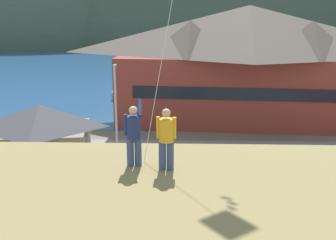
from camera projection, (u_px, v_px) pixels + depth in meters
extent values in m
plane|color=#66604C|center=(182.00, 239.00, 19.40)|extent=(600.00, 600.00, 0.00)
cube|color=gray|center=(182.00, 193.00, 24.21)|extent=(40.00, 20.00, 0.10)
cube|color=navy|center=(182.00, 68.00, 77.26)|extent=(360.00, 84.00, 0.03)
ellipsoid|color=#42513D|center=(27.00, 43.00, 136.73)|extent=(97.73, 65.54, 67.14)
ellipsoid|color=#3D4C38|center=(208.00, 44.00, 131.52)|extent=(125.07, 58.20, 54.91)
cube|color=brown|center=(246.00, 87.00, 40.10)|extent=(25.22, 12.08, 6.50)
cube|color=black|center=(251.00, 94.00, 35.06)|extent=(20.79, 1.65, 1.10)
pyramid|color=#60564C|center=(249.00, 30.00, 38.64)|extent=(26.77, 13.21, 4.62)
pyramid|color=#60564C|center=(190.00, 38.00, 37.67)|extent=(6.05, 6.05, 3.23)
pyramid|color=#60564C|center=(312.00, 39.00, 36.53)|extent=(6.05, 6.05, 3.23)
cube|color=#756B5B|center=(43.00, 154.00, 25.89)|extent=(6.24, 5.12, 3.46)
pyramid|color=#47474C|center=(40.00, 116.00, 25.24)|extent=(6.75, 5.62, 1.54)
cube|color=black|center=(36.00, 175.00, 23.89)|extent=(1.10, 0.20, 2.42)
cube|color=#474C56|center=(184.00, 101.00, 41.57)|extent=(5.52, 3.97, 3.20)
pyramid|color=#47474C|center=(185.00, 79.00, 40.98)|extent=(5.97, 4.36, 1.30)
cube|color=black|center=(184.00, 110.00, 39.88)|extent=(1.10, 0.11, 2.24)
cube|color=#70604C|center=(151.00, 90.00, 54.19)|extent=(3.20, 14.70, 0.70)
cube|color=#A8A399|center=(123.00, 92.00, 52.08)|extent=(2.16, 6.53, 0.90)
cube|color=#B7B2A8|center=(123.00, 88.00, 51.94)|extent=(2.10, 6.33, 0.16)
cube|color=silver|center=(123.00, 84.00, 51.30)|extent=(1.48, 1.97, 1.10)
cube|color=#A8A399|center=(178.00, 84.00, 57.48)|extent=(2.79, 8.09, 0.90)
cube|color=#B7B2A8|center=(178.00, 81.00, 57.34)|extent=(2.71, 7.85, 0.16)
cube|color=silver|center=(178.00, 77.00, 56.60)|extent=(1.86, 2.46, 1.10)
cube|color=silver|center=(325.00, 223.00, 19.24)|extent=(4.26, 1.95, 0.80)
cube|color=beige|center=(329.00, 209.00, 19.04)|extent=(2.16, 1.68, 0.70)
cube|color=black|center=(329.00, 210.00, 19.05)|extent=(2.20, 1.71, 0.32)
cylinder|color=black|center=(290.00, 221.00, 20.22)|extent=(0.65, 0.24, 0.64)
cube|color=#236633|center=(169.00, 166.00, 26.28)|extent=(4.26, 1.94, 0.80)
cube|color=#1E562B|center=(172.00, 155.00, 26.08)|extent=(2.15, 1.67, 0.70)
cube|color=black|center=(172.00, 156.00, 26.09)|extent=(2.20, 1.71, 0.32)
cylinder|color=black|center=(150.00, 166.00, 27.36)|extent=(0.65, 0.24, 0.64)
cylinder|color=black|center=(147.00, 177.00, 25.59)|extent=(0.65, 0.24, 0.64)
cylinder|color=black|center=(190.00, 167.00, 27.18)|extent=(0.65, 0.24, 0.64)
cylinder|color=black|center=(190.00, 178.00, 25.42)|extent=(0.65, 0.24, 0.64)
cube|color=silver|center=(243.00, 169.00, 25.79)|extent=(4.21, 1.83, 0.80)
cube|color=beige|center=(246.00, 158.00, 25.59)|extent=(2.11, 1.61, 0.70)
cube|color=black|center=(246.00, 159.00, 25.60)|extent=(2.15, 1.65, 0.32)
cylinder|color=black|center=(220.00, 169.00, 26.81)|extent=(0.64, 0.22, 0.64)
cylinder|color=black|center=(223.00, 181.00, 25.04)|extent=(0.64, 0.22, 0.64)
cylinder|color=black|center=(262.00, 170.00, 26.75)|extent=(0.64, 0.22, 0.64)
cylinder|color=black|center=(268.00, 181.00, 24.97)|extent=(0.64, 0.22, 0.64)
cube|color=black|center=(0.00, 194.00, 20.68)|extent=(2.26, 1.80, 0.32)
cylinder|color=black|center=(31.00, 205.00, 21.91)|extent=(0.66, 0.27, 0.64)
cylinder|color=black|center=(20.00, 222.00, 20.14)|extent=(0.66, 0.27, 0.64)
cube|color=slate|center=(165.00, 211.00, 20.42)|extent=(4.25, 1.93, 0.80)
cube|color=#5B5B5F|center=(168.00, 198.00, 20.21)|extent=(2.15, 1.66, 0.70)
cube|color=black|center=(168.00, 198.00, 20.22)|extent=(2.19, 1.70, 0.32)
cylinder|color=black|center=(141.00, 209.00, 21.49)|extent=(0.65, 0.24, 0.64)
cylinder|color=black|center=(136.00, 227.00, 19.72)|extent=(0.65, 0.24, 0.64)
cylinder|color=black|center=(192.00, 210.00, 21.32)|extent=(0.65, 0.24, 0.64)
cylinder|color=black|center=(192.00, 228.00, 19.56)|extent=(0.65, 0.24, 0.64)
cylinder|color=#ADADB2|center=(116.00, 113.00, 28.74)|extent=(0.16, 0.16, 6.87)
cube|color=#4C4C51|center=(115.00, 66.00, 28.21)|extent=(0.24, 0.70, 0.20)
cylinder|color=#384770|center=(130.00, 152.00, 11.42)|extent=(0.20, 0.20, 0.82)
cylinder|color=#384770|center=(138.00, 152.00, 11.43)|extent=(0.20, 0.20, 0.82)
cylinder|color=navy|center=(134.00, 127.00, 11.24)|extent=(0.40, 0.40, 0.64)
sphere|color=tan|center=(133.00, 110.00, 11.11)|extent=(0.24, 0.24, 0.24)
cylinder|color=navy|center=(140.00, 108.00, 11.29)|extent=(0.16, 0.56, 0.43)
cylinder|color=navy|center=(126.00, 125.00, 11.21)|extent=(0.11, 0.11, 0.60)
cylinder|color=#384770|center=(162.00, 155.00, 11.16)|extent=(0.20, 0.20, 0.82)
cylinder|color=#384770|center=(170.00, 156.00, 11.13)|extent=(0.20, 0.20, 0.82)
cylinder|color=gold|center=(166.00, 130.00, 10.95)|extent=(0.40, 0.40, 0.64)
sphere|color=tan|center=(166.00, 113.00, 10.82)|extent=(0.24, 0.24, 0.24)
cylinder|color=gold|center=(158.00, 127.00, 10.96)|extent=(0.11, 0.11, 0.60)
cylinder|color=gold|center=(174.00, 128.00, 10.91)|extent=(0.11, 0.11, 0.60)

